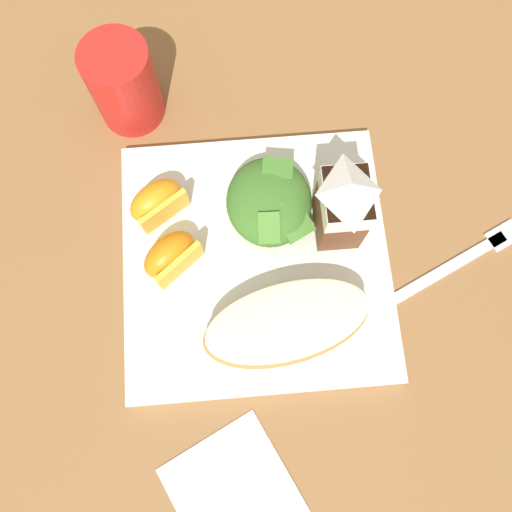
{
  "coord_description": "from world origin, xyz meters",
  "views": [
    {
      "loc": [
        0.15,
        -0.01,
        0.56
      ],
      "look_at": [
        0.0,
        0.0,
        0.03
      ],
      "focal_mm": 37.37,
      "sensor_mm": 36.0,
      "label": 1
    }
  ],
  "objects_px": {
    "green_salad_pile": "(269,202)",
    "orange_wedge_middle": "(171,256)",
    "drinking_red_cup": "(124,84)",
    "milk_carton": "(343,205)",
    "orange_wedge_front": "(157,202)",
    "metal_fork": "(460,261)",
    "white_plate": "(256,261)",
    "cheesy_pizza_bread": "(287,323)",
    "paper_napkin": "(232,491)"
  },
  "relations": [
    {
      "from": "white_plate",
      "to": "cheesy_pizza_bread",
      "type": "bearing_deg",
      "value": 18.45
    },
    {
      "from": "green_salad_pile",
      "to": "white_plate",
      "type": "bearing_deg",
      "value": -18.54
    },
    {
      "from": "green_salad_pile",
      "to": "metal_fork",
      "type": "xyz_separation_m",
      "value": [
        0.07,
        0.2,
        -0.03
      ]
    },
    {
      "from": "green_salad_pile",
      "to": "orange_wedge_front",
      "type": "height_order",
      "value": "green_salad_pile"
    },
    {
      "from": "orange_wedge_front",
      "to": "milk_carton",
      "type": "bearing_deg",
      "value": 79.57
    },
    {
      "from": "white_plate",
      "to": "orange_wedge_middle",
      "type": "bearing_deg",
      "value": -93.1
    },
    {
      "from": "orange_wedge_front",
      "to": "orange_wedge_middle",
      "type": "height_order",
      "value": "same"
    },
    {
      "from": "milk_carton",
      "to": "orange_wedge_front",
      "type": "xyz_separation_m",
      "value": [
        -0.03,
        -0.19,
        -0.04
      ]
    },
    {
      "from": "drinking_red_cup",
      "to": "metal_fork",
      "type": "bearing_deg",
      "value": 58.13
    },
    {
      "from": "orange_wedge_front",
      "to": "metal_fork",
      "type": "bearing_deg",
      "value": 75.48
    },
    {
      "from": "milk_carton",
      "to": "orange_wedge_middle",
      "type": "xyz_separation_m",
      "value": [
        0.03,
        -0.17,
        -0.04
      ]
    },
    {
      "from": "cheesy_pizza_bread",
      "to": "drinking_red_cup",
      "type": "xyz_separation_m",
      "value": [
        -0.27,
        -0.15,
        0.02
      ]
    },
    {
      "from": "green_salad_pile",
      "to": "metal_fork",
      "type": "distance_m",
      "value": 0.22
    },
    {
      "from": "orange_wedge_middle",
      "to": "cheesy_pizza_bread",
      "type": "bearing_deg",
      "value": 54.98
    },
    {
      "from": "green_salad_pile",
      "to": "orange_wedge_front",
      "type": "bearing_deg",
      "value": -94.77
    },
    {
      "from": "white_plate",
      "to": "green_salad_pile",
      "type": "height_order",
      "value": "green_salad_pile"
    },
    {
      "from": "white_plate",
      "to": "green_salad_pile",
      "type": "bearing_deg",
      "value": 161.46
    },
    {
      "from": "paper_napkin",
      "to": "drinking_red_cup",
      "type": "bearing_deg",
      "value": -168.47
    },
    {
      "from": "green_salad_pile",
      "to": "orange_wedge_middle",
      "type": "bearing_deg",
      "value": -64.49
    },
    {
      "from": "white_plate",
      "to": "metal_fork",
      "type": "height_order",
      "value": "white_plate"
    },
    {
      "from": "green_salad_pile",
      "to": "milk_carton",
      "type": "height_order",
      "value": "milk_carton"
    },
    {
      "from": "white_plate",
      "to": "orange_wedge_front",
      "type": "height_order",
      "value": "orange_wedge_front"
    },
    {
      "from": "drinking_red_cup",
      "to": "milk_carton",
      "type": "bearing_deg",
      "value": 52.08
    },
    {
      "from": "cheesy_pizza_bread",
      "to": "paper_napkin",
      "type": "xyz_separation_m",
      "value": [
        0.15,
        -0.07,
        -0.03
      ]
    },
    {
      "from": "cheesy_pizza_bread",
      "to": "green_salad_pile",
      "type": "height_order",
      "value": "green_salad_pile"
    },
    {
      "from": "white_plate",
      "to": "drinking_red_cup",
      "type": "bearing_deg",
      "value": -147.14
    },
    {
      "from": "milk_carton",
      "to": "orange_wedge_middle",
      "type": "relative_size",
      "value": 1.59
    },
    {
      "from": "white_plate",
      "to": "paper_napkin",
      "type": "distance_m",
      "value": 0.23
    },
    {
      "from": "cheesy_pizza_bread",
      "to": "drinking_red_cup",
      "type": "distance_m",
      "value": 0.31
    },
    {
      "from": "orange_wedge_middle",
      "to": "milk_carton",
      "type": "bearing_deg",
      "value": 98.42
    },
    {
      "from": "white_plate",
      "to": "orange_wedge_middle",
      "type": "distance_m",
      "value": 0.09
    },
    {
      "from": "milk_carton",
      "to": "orange_wedge_middle",
      "type": "height_order",
      "value": "milk_carton"
    },
    {
      "from": "white_plate",
      "to": "cheesy_pizza_bread",
      "type": "height_order",
      "value": "cheesy_pizza_bread"
    },
    {
      "from": "orange_wedge_middle",
      "to": "drinking_red_cup",
      "type": "height_order",
      "value": "drinking_red_cup"
    },
    {
      "from": "paper_napkin",
      "to": "milk_carton",
      "type": "bearing_deg",
      "value": 153.37
    },
    {
      "from": "milk_carton",
      "to": "paper_napkin",
      "type": "height_order",
      "value": "milk_carton"
    },
    {
      "from": "cheesy_pizza_bread",
      "to": "drinking_red_cup",
      "type": "bearing_deg",
      "value": -150.68
    },
    {
      "from": "orange_wedge_front",
      "to": "paper_napkin",
      "type": "relative_size",
      "value": 0.64
    },
    {
      "from": "orange_wedge_front",
      "to": "green_salad_pile",
      "type": "bearing_deg",
      "value": 85.23
    },
    {
      "from": "cheesy_pizza_bread",
      "to": "orange_wedge_middle",
      "type": "xyz_separation_m",
      "value": [
        -0.08,
        -0.11,
        0.0
      ]
    },
    {
      "from": "white_plate",
      "to": "milk_carton",
      "type": "height_order",
      "value": "milk_carton"
    },
    {
      "from": "white_plate",
      "to": "orange_wedge_front",
      "type": "relative_size",
      "value": 4.01
    },
    {
      "from": "milk_carton",
      "to": "metal_fork",
      "type": "bearing_deg",
      "value": 69.97
    },
    {
      "from": "orange_wedge_middle",
      "to": "paper_napkin",
      "type": "xyz_separation_m",
      "value": [
        0.23,
        0.05,
        -0.03
      ]
    },
    {
      "from": "orange_wedge_middle",
      "to": "metal_fork",
      "type": "bearing_deg",
      "value": 85.83
    },
    {
      "from": "metal_fork",
      "to": "drinking_red_cup",
      "type": "relative_size",
      "value": 1.74
    },
    {
      "from": "milk_carton",
      "to": "orange_wedge_front",
      "type": "relative_size",
      "value": 1.57
    },
    {
      "from": "milk_carton",
      "to": "orange_wedge_middle",
      "type": "bearing_deg",
      "value": -81.58
    },
    {
      "from": "orange_wedge_middle",
      "to": "paper_napkin",
      "type": "distance_m",
      "value": 0.24
    },
    {
      "from": "metal_fork",
      "to": "white_plate",
      "type": "bearing_deg",
      "value": -94.59
    }
  ]
}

